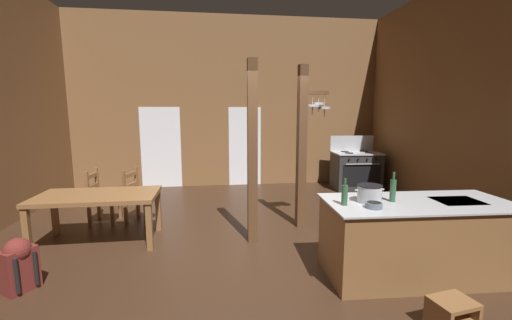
% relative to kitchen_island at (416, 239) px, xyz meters
% --- Properties ---
extents(ground_plane, '(8.63, 9.38, 0.10)m').
position_rel_kitchen_island_xyz_m(ground_plane, '(-1.95, 0.76, -0.50)').
color(ground_plane, '#382316').
extents(wall_back, '(8.63, 0.14, 4.33)m').
position_rel_kitchen_island_xyz_m(wall_back, '(-1.95, 5.12, 1.71)').
color(wall_back, brown).
rests_on(wall_back, ground_plane).
extents(glazed_door_back_left, '(1.00, 0.01, 2.05)m').
position_rel_kitchen_island_xyz_m(glazed_door_back_left, '(-3.71, 5.04, 0.57)').
color(glazed_door_back_left, white).
rests_on(glazed_door_back_left, ground_plane).
extents(glazed_panel_back_right, '(0.84, 0.01, 2.05)m').
position_rel_kitchen_island_xyz_m(glazed_panel_back_right, '(-1.55, 5.04, 0.57)').
color(glazed_panel_back_right, white).
rests_on(glazed_panel_back_right, ground_plane).
extents(kitchen_island, '(2.20, 1.05, 0.91)m').
position_rel_kitchen_island_xyz_m(kitchen_island, '(0.00, 0.00, 0.00)').
color(kitchen_island, brown).
rests_on(kitchen_island, ground_plane).
extents(stove_range, '(1.18, 0.88, 1.32)m').
position_rel_kitchen_island_xyz_m(stove_range, '(1.16, 4.21, 0.03)').
color(stove_range, '#303030').
rests_on(stove_range, ground_plane).
extents(support_post_with_pot_rack, '(0.56, 0.25, 2.68)m').
position_rel_kitchen_island_xyz_m(support_post_with_pot_rack, '(-0.89, 1.79, 0.98)').
color(support_post_with_pot_rack, brown).
rests_on(support_post_with_pot_rack, ground_plane).
extents(support_post_center, '(0.14, 0.14, 2.68)m').
position_rel_kitchen_island_xyz_m(support_post_center, '(-1.80, 1.26, 0.89)').
color(support_post_center, brown).
rests_on(support_post_center, ground_plane).
extents(step_stool, '(0.40, 0.34, 0.30)m').
position_rel_kitchen_island_xyz_m(step_stool, '(-0.29, -0.98, -0.27)').
color(step_stool, brown).
rests_on(step_stool, ground_plane).
extents(dining_table, '(1.71, 0.91, 0.74)m').
position_rel_kitchen_island_xyz_m(dining_table, '(-4.07, 1.51, 0.20)').
color(dining_table, brown).
rests_on(dining_table, ground_plane).
extents(ladderback_chair_near_window, '(0.47, 0.47, 0.95)m').
position_rel_kitchen_island_xyz_m(ladderback_chair_near_window, '(-4.33, 2.41, -0.00)').
color(ladderback_chair_near_window, brown).
rests_on(ladderback_chair_near_window, ground_plane).
extents(ladderback_chair_by_post, '(0.56, 0.56, 0.95)m').
position_rel_kitchen_island_xyz_m(ladderback_chair_by_post, '(-3.70, 2.39, -0.00)').
color(ladderback_chair_by_post, brown).
rests_on(ladderback_chair_by_post, ground_plane).
extents(backpack, '(0.38, 0.39, 0.60)m').
position_rel_kitchen_island_xyz_m(backpack, '(-4.48, 0.24, -0.14)').
color(backpack, maroon).
rests_on(backpack, ground_plane).
extents(stockpot_on_counter, '(0.35, 0.28, 0.20)m').
position_rel_kitchen_island_xyz_m(stockpot_on_counter, '(-0.59, 0.05, 0.55)').
color(stockpot_on_counter, '#B7BABF').
rests_on(stockpot_on_counter, kitchen_island).
extents(mixing_bowl_on_counter, '(0.18, 0.18, 0.07)m').
position_rel_kitchen_island_xyz_m(mixing_bowl_on_counter, '(-0.65, -0.17, 0.49)').
color(mixing_bowl_on_counter, slate).
rests_on(mixing_bowl_on_counter, kitchen_island).
extents(bottle_tall_on_counter, '(0.07, 0.07, 0.35)m').
position_rel_kitchen_island_xyz_m(bottle_tall_on_counter, '(-0.31, 0.04, 0.59)').
color(bottle_tall_on_counter, '#2D5638').
rests_on(bottle_tall_on_counter, kitchen_island).
extents(bottle_short_on_counter, '(0.07, 0.07, 0.31)m').
position_rel_kitchen_island_xyz_m(bottle_short_on_counter, '(-0.92, -0.02, 0.57)').
color(bottle_short_on_counter, '#2D5638').
rests_on(bottle_short_on_counter, kitchen_island).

